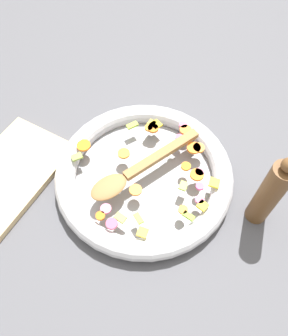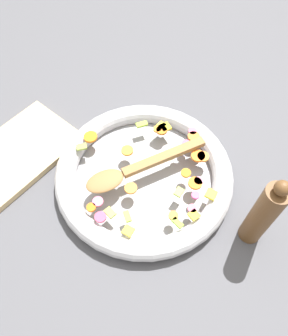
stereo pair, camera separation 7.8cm
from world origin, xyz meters
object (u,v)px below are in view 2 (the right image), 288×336
skillet (144,174)px  pepper_mill (263,214)px  wooden_spoon (134,169)px  cutting_board (18,153)px

skillet → pepper_mill: pepper_mill is taller
skillet → wooden_spoon: 0.05m
wooden_spoon → cutting_board: bearing=-65.0°
pepper_mill → cutting_board: pepper_mill is taller
wooden_spoon → pepper_mill: (-0.06, 0.29, 0.04)m
skillet → cutting_board: size_ratio=1.45×
pepper_mill → skillet: bearing=-81.3°
skillet → wooden_spoon: size_ratio=1.48×
skillet → cutting_board: bearing=-62.2°
skillet → cutting_board: skillet is taller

